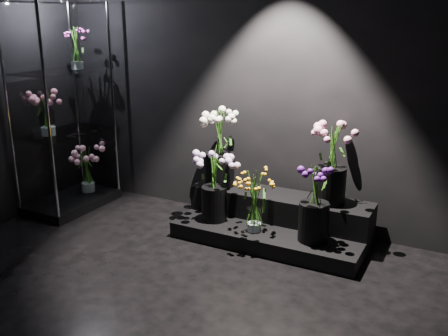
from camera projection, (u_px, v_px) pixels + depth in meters
The scene contains 12 objects.
floor at pixel (116, 320), 3.23m from camera, with size 4.00×4.00×0.00m, color black.
wall_back at pixel (249, 72), 4.52m from camera, with size 4.00×4.00×0.00m, color black.
display_riser at pixel (275, 220), 4.42m from camera, with size 1.64×0.73×0.36m.
display_case at pixel (64, 110), 4.87m from camera, with size 0.55×0.92×2.02m.
bouquet_orange_bells at pixel (255, 200), 4.15m from camera, with size 0.35×0.35×0.55m.
bouquet_lilac at pixel (214, 179), 4.36m from camera, with size 0.48×0.48×0.64m.
bouquet_purple at pixel (315, 200), 3.96m from camera, with size 0.36×0.36×0.65m.
bouquet_cream_roses at pixel (219, 144), 4.57m from camera, with size 0.44×0.44×0.70m.
bouquet_pink_roses at pixel (332, 159), 4.12m from camera, with size 0.45×0.45×0.67m.
bouquet_case_pink at pixel (46, 113), 4.72m from camera, with size 0.39×0.39×0.41m.
bouquet_case_magenta at pixel (76, 48), 4.84m from camera, with size 0.26×0.26×0.41m.
bouquet_case_base_pink at pixel (87, 167), 5.24m from camera, with size 0.37×0.37×0.51m.
Camera 1 is at (1.91, -2.16, 1.89)m, focal length 40.00 mm.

